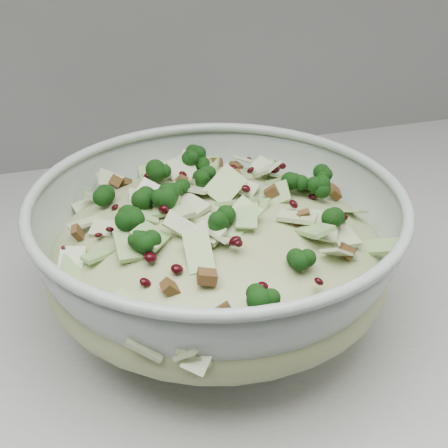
# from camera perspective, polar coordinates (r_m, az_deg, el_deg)

# --- Properties ---
(mixing_bowl) EXTENTS (0.38, 0.38, 0.13)m
(mixing_bowl) POSITION_cam_1_polar(r_m,az_deg,el_deg) (0.55, -0.58, -2.83)
(mixing_bowl) COLOR #A0B1A4
(mixing_bowl) RESTS_ON counter
(salad) EXTENTS (0.30, 0.30, 0.13)m
(salad) POSITION_cam_1_polar(r_m,az_deg,el_deg) (0.54, -0.60, -0.97)
(salad) COLOR tan
(salad) RESTS_ON mixing_bowl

